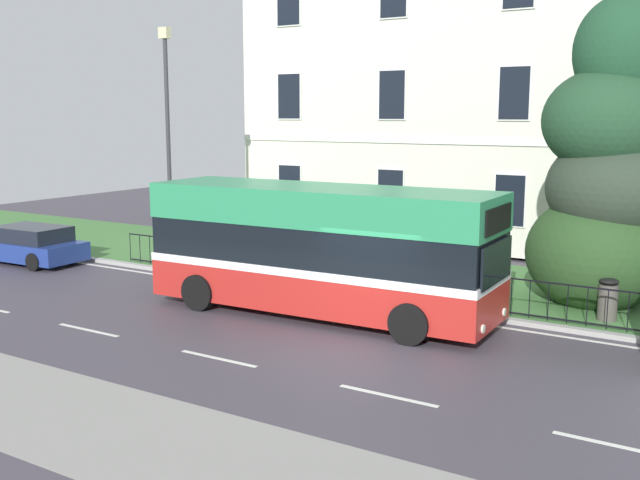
{
  "coord_description": "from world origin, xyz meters",
  "views": [
    {
      "loc": [
        7.83,
        -13.55,
        5.12
      ],
      "look_at": [
        -3.09,
        4.03,
        1.61
      ],
      "focal_mm": 42.0,
      "sensor_mm": 36.0,
      "label": 1
    }
  ],
  "objects_px": {
    "parked_hatchback_00": "(29,245)",
    "street_lamp_post": "(168,132)",
    "georgian_townhouse": "(499,71)",
    "evergreen_tree": "(607,177)",
    "single_decker_bus": "(321,248)",
    "litter_bin": "(608,299)"
  },
  "relations": [
    {
      "from": "evergreen_tree",
      "to": "single_decker_bus",
      "type": "xyz_separation_m",
      "value": [
        -5.91,
        -4.66,
        -1.76
      ]
    },
    {
      "from": "litter_bin",
      "to": "evergreen_tree",
      "type": "bearing_deg",
      "value": 107.22
    },
    {
      "from": "street_lamp_post",
      "to": "litter_bin",
      "type": "bearing_deg",
      "value": 0.34
    },
    {
      "from": "single_decker_bus",
      "to": "georgian_townhouse",
      "type": "bearing_deg",
      "value": 89.89
    },
    {
      "from": "single_decker_bus",
      "to": "litter_bin",
      "type": "bearing_deg",
      "value": 21.88
    },
    {
      "from": "georgian_townhouse",
      "to": "litter_bin",
      "type": "distance_m",
      "value": 15.06
    },
    {
      "from": "evergreen_tree",
      "to": "litter_bin",
      "type": "height_order",
      "value": "evergreen_tree"
    },
    {
      "from": "litter_bin",
      "to": "street_lamp_post",
      "type": "bearing_deg",
      "value": -179.66
    },
    {
      "from": "litter_bin",
      "to": "parked_hatchback_00",
      "type": "bearing_deg",
      "value": -172.55
    },
    {
      "from": "street_lamp_post",
      "to": "parked_hatchback_00",
      "type": "bearing_deg",
      "value": -152.11
    },
    {
      "from": "evergreen_tree",
      "to": "parked_hatchback_00",
      "type": "height_order",
      "value": "evergreen_tree"
    },
    {
      "from": "evergreen_tree",
      "to": "single_decker_bus",
      "type": "bearing_deg",
      "value": -141.76
    },
    {
      "from": "evergreen_tree",
      "to": "parked_hatchback_00",
      "type": "distance_m",
      "value": 18.77
    },
    {
      "from": "evergreen_tree",
      "to": "street_lamp_post",
      "type": "distance_m",
      "value": 13.79
    },
    {
      "from": "street_lamp_post",
      "to": "single_decker_bus",
      "type": "bearing_deg",
      "value": -19.79
    },
    {
      "from": "georgian_townhouse",
      "to": "parked_hatchback_00",
      "type": "xyz_separation_m",
      "value": [
        -11.68,
        -14.29,
        -6.21
      ]
    },
    {
      "from": "georgian_townhouse",
      "to": "street_lamp_post",
      "type": "relative_size",
      "value": 2.43
    },
    {
      "from": "georgian_townhouse",
      "to": "single_decker_bus",
      "type": "relative_size",
      "value": 2.05
    },
    {
      "from": "parked_hatchback_00",
      "to": "street_lamp_post",
      "type": "relative_size",
      "value": 0.54
    },
    {
      "from": "parked_hatchback_00",
      "to": "street_lamp_post",
      "type": "distance_m",
      "value": 6.35
    },
    {
      "from": "georgian_townhouse",
      "to": "parked_hatchback_00",
      "type": "height_order",
      "value": "georgian_townhouse"
    },
    {
      "from": "evergreen_tree",
      "to": "litter_bin",
      "type": "bearing_deg",
      "value": -72.78
    }
  ]
}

